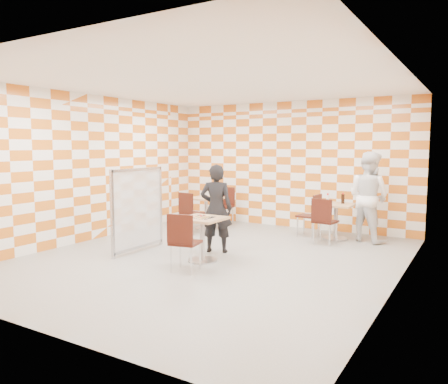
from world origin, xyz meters
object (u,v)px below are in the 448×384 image
object	(u,v)px
second_table	(336,215)
chair_second_front	(324,218)
main_table	(202,232)
man_dark	(216,209)
chair_main_front	(183,238)
empty_table	(206,208)
man_white	(368,197)
chair_empty_far	(225,203)
chair_second_side	(312,212)
chair_empty_near	(189,210)
sport_bottle	(328,199)
soda_bottle	(343,199)
partition	(138,209)

from	to	relation	value
second_table	chair_second_front	bearing A→B (deg)	-95.35
second_table	main_table	bearing A→B (deg)	-116.24
man_dark	second_table	bearing A→B (deg)	-146.42
second_table	chair_main_front	world-z (taller)	chair_main_front
empty_table	man_white	size ratio (longest dim) A/B	0.41
second_table	chair_empty_far	distance (m)	2.91
chair_empty_far	empty_table	bearing A→B (deg)	-95.28
chair_second_side	chair_empty_near	world-z (taller)	same
chair_empty_far	sport_bottle	bearing A→B (deg)	-5.56
sport_bottle	chair_main_front	bearing A→B (deg)	-106.54
chair_empty_far	soda_bottle	size ratio (longest dim) A/B	4.02
partition	man_dark	bearing A→B (deg)	28.07
chair_second_front	chair_empty_far	bearing A→B (deg)	160.91
chair_empty_far	sport_bottle	size ratio (longest dim) A/B	4.62
chair_empty_far	man_white	distance (m)	3.53
main_table	chair_second_front	distance (m)	2.64
chair_second_side	partition	xyz separation A→B (m)	(-2.35, -2.87, 0.25)
man_white	sport_bottle	world-z (taller)	man_white
chair_second_side	chair_empty_near	distance (m)	2.69
second_table	empty_table	size ratio (longest dim) A/B	1.00
chair_second_front	chair_empty_far	distance (m)	2.99
second_table	chair_empty_near	bearing A→B (deg)	-159.77
chair_empty_near	chair_second_side	bearing A→B (deg)	23.15
chair_main_front	partition	size ratio (longest dim) A/B	0.60
chair_second_side	soda_bottle	distance (m)	0.69
empty_table	partition	xyz separation A→B (m)	(0.11, -2.48, 0.28)
partition	sport_bottle	bearing A→B (deg)	48.54
chair_empty_near	man_white	world-z (taller)	man_white
main_table	soda_bottle	size ratio (longest dim) A/B	3.26
second_table	partition	size ratio (longest dim) A/B	0.48
man_dark	man_white	bearing A→B (deg)	-153.65
sport_bottle	man_white	bearing A→B (deg)	5.71
chair_empty_near	soda_bottle	world-z (taller)	soda_bottle
man_dark	man_white	size ratio (longest dim) A/B	0.88
man_white	soda_bottle	size ratio (longest dim) A/B	7.99
empty_table	soda_bottle	distance (m)	3.13
chair_empty_far	sport_bottle	world-z (taller)	sport_bottle
partition	man_dark	xyz separation A→B (m)	(1.28, 0.68, 0.02)
main_table	chair_empty_far	bearing A→B (deg)	114.24
chair_main_front	soda_bottle	bearing A→B (deg)	69.13
empty_table	sport_bottle	xyz separation A→B (m)	(2.75, 0.51, 0.33)
chair_main_front	chair_second_front	world-z (taller)	same
main_table	second_table	size ratio (longest dim) A/B	1.00
main_table	partition	world-z (taller)	partition
second_table	chair_main_front	xyz separation A→B (m)	(-1.31, -3.62, 0.04)
main_table	soda_bottle	distance (m)	3.39
main_table	chair_main_front	world-z (taller)	chair_main_front
chair_empty_far	partition	xyz separation A→B (m)	(0.04, -3.25, 0.25)
main_table	second_table	distance (m)	3.23
second_table	partition	xyz separation A→B (m)	(-2.85, -2.91, 0.28)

